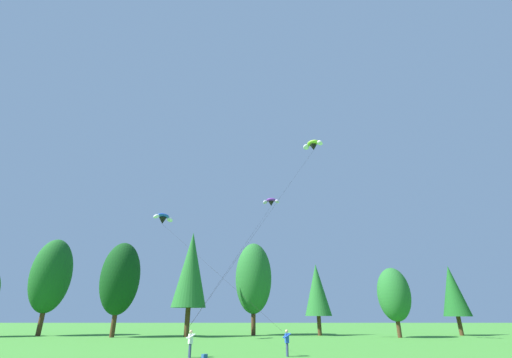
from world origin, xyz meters
TOP-DOWN VIEW (x-y plane):
  - treeline_tree_b at (-27.90, 44.30)m, footprint 5.29×5.29m
  - treeline_tree_c at (-16.89, 41.42)m, footprint 5.00×5.00m
  - treeline_tree_d at (-7.69, 42.13)m, footprint 4.56×4.56m
  - treeline_tree_e at (0.85, 45.82)m, footprint 5.21×5.21m
  - treeline_tree_f at (9.93, 45.37)m, footprint 3.69×3.69m
  - treeline_tree_g at (19.05, 40.83)m, footprint 4.07×4.07m
  - treeline_tree_h at (29.33, 45.42)m, footprint 3.64×3.64m
  - kite_flyer_near at (-3.22, 20.20)m, footprint 0.72×0.74m
  - kite_flyer_mid at (3.36, 20.86)m, footprint 0.58×0.61m
  - parafoil_kite_high_lime_white at (8.62, 33.76)m, footprint 13.51×14.85m
  - parafoil_kite_mid_blue_white at (-10.43, 35.80)m, footprint 14.64×16.34m
  - parafoil_kite_far_purple at (3.21, 37.52)m, footprint 7.92×17.99m
  - backpack at (-1.97, 18.36)m, footprint 0.39×0.40m

SIDE VIEW (x-z plane):
  - backpack at x=-1.97m, z-range 0.00..0.40m
  - kite_flyer_near at x=-3.22m, z-range 0.15..1.84m
  - kite_flyer_mid at x=3.36m, z-range 0.15..1.84m
  - treeline_tree_g at x=19.05m, z-range 0.88..9.29m
  - treeline_tree_h at x=29.33m, z-range 1.17..10.46m
  - treeline_tree_f at x=9.93m, z-range 1.20..10.72m
  - treeline_tree_c at x=-16.89m, z-range 1.25..13.09m
  - treeline_tree_e at x=0.85m, z-range 1.33..13.95m
  - treeline_tree_b at x=-27.90m, z-range 1.36..14.28m
  - treeline_tree_d at x=-7.69m, z-range 1.70..15.17m
  - parafoil_kite_mid_blue_white at x=-10.43m, z-range 7.38..20.27m
  - parafoil_kite_far_purple at x=3.21m, z-range 8.77..24.29m
  - parafoil_kite_high_lime_white at x=8.62m, z-range 11.97..34.14m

